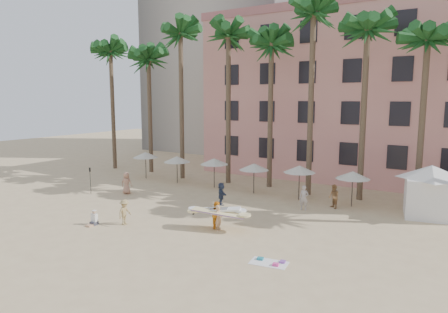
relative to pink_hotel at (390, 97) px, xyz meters
name	(u,v)px	position (x,y,z in m)	size (l,w,h in m)	color
ground	(166,240)	(-7.00, -26.00, -8.00)	(120.00, 120.00, 0.00)	#D1B789
pink_hotel	(390,97)	(0.00, 0.00, 0.00)	(35.00, 14.00, 16.00)	#E29589
palm_row	(286,36)	(-6.49, -11.00, 4.97)	(44.40, 5.40, 16.30)	brown
umbrella_row	(233,164)	(-10.00, -13.50, -5.67)	(22.50, 2.70, 2.73)	#332B23
cabana	(431,186)	(5.04, -13.26, -5.93)	(5.20, 5.20, 3.50)	white
beach_towel	(270,262)	(-0.75, -25.77, -7.97)	(1.92, 1.24, 0.14)	white
carrier_yellow	(219,216)	(-5.42, -23.04, -7.09)	(3.28, 1.58, 1.56)	tan
carrier_white	(217,214)	(-5.74, -22.69, -7.10)	(2.90, 1.79, 1.67)	orange
beachgoers	(213,196)	(-8.53, -18.86, -7.14)	(17.00, 11.67, 1.82)	tan
paddle	(90,177)	(-19.38, -20.81, -6.59)	(0.18, 0.04, 2.23)	black
seated_man	(94,220)	(-12.64, -26.26, -7.68)	(0.41, 0.72, 0.93)	#3F3F4C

